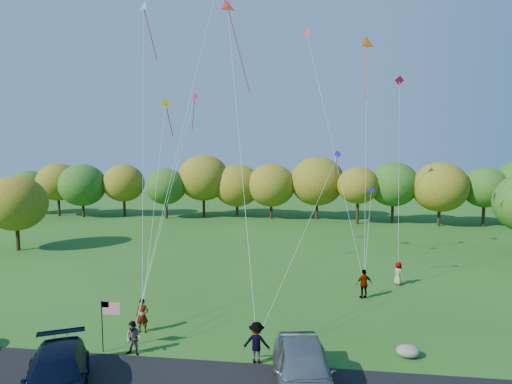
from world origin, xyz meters
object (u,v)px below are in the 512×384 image
at_px(flyer_a, 142,316).
at_px(flyer_b, 133,338).
at_px(flyer_c, 257,343).
at_px(flyer_d, 364,284).
at_px(flyer_e, 398,273).
at_px(minivan_silver, 303,370).
at_px(minivan_navy, 57,377).

height_order(flyer_a, flyer_b, flyer_a).
relative_size(flyer_b, flyer_c, 0.85).
height_order(flyer_d, flyer_e, flyer_d).
bearing_deg(flyer_c, flyer_a, -19.36).
bearing_deg(flyer_d, flyer_a, 9.17).
xyz_separation_m(flyer_b, flyer_d, (11.54, 9.53, 0.13)).
bearing_deg(flyer_b, flyer_e, 48.24).
height_order(minivan_silver, flyer_a, minivan_silver).
bearing_deg(flyer_e, flyer_a, 93.81).
distance_m(flyer_d, flyer_e, 4.14).
bearing_deg(flyer_c, flyer_d, -118.65).
height_order(flyer_b, flyer_e, flyer_e).
height_order(minivan_navy, minivan_silver, minivan_silver).
distance_m(minivan_silver, flyer_a, 9.91).
xyz_separation_m(flyer_b, flyer_e, (14.20, 12.70, 0.01)).
bearing_deg(minivan_silver, minivan_navy, -178.45).
relative_size(minivan_silver, flyer_a, 3.23).
relative_size(minivan_silver, flyer_e, 3.54).
distance_m(minivan_navy, flyer_d, 18.73).
bearing_deg(flyer_e, flyer_d, 109.20).
bearing_deg(flyer_c, minivan_navy, 30.58).
bearing_deg(minivan_silver, flyer_a, 142.43).
distance_m(minivan_silver, flyer_d, 12.47).
distance_m(minivan_silver, flyer_b, 8.37).
distance_m(flyer_a, flyer_c, 6.88).
relative_size(flyer_d, flyer_e, 1.15).
xyz_separation_m(flyer_a, flyer_c, (6.39, -2.53, 0.05)).
bearing_deg(flyer_c, minivan_silver, 134.08).
bearing_deg(minivan_navy, flyer_a, 55.21).
distance_m(minivan_silver, flyer_e, 16.35).
bearing_deg(flyer_c, flyer_e, -121.13).
relative_size(flyer_a, flyer_b, 1.11).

